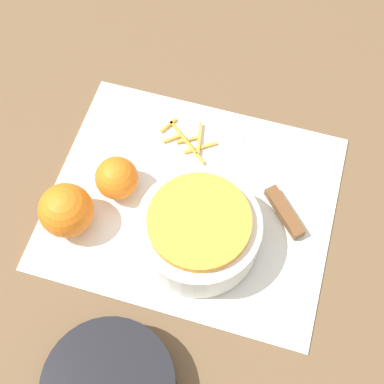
% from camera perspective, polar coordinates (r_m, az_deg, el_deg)
% --- Properties ---
extents(ground_plane, '(4.00, 4.00, 0.00)m').
position_cam_1_polar(ground_plane, '(0.86, -0.00, -1.06)').
color(ground_plane, brown).
extents(cutting_board, '(0.45, 0.37, 0.01)m').
position_cam_1_polar(cutting_board, '(0.86, -0.00, -0.98)').
color(cutting_board, silver).
rests_on(cutting_board, ground_plane).
extents(bowl_speckled, '(0.18, 0.18, 0.08)m').
position_cam_1_polar(bowl_speckled, '(0.79, 0.75, -4.13)').
color(bowl_speckled, silver).
rests_on(bowl_speckled, cutting_board).
extents(knife, '(0.18, 0.19, 0.02)m').
position_cam_1_polar(knife, '(0.86, 8.73, -0.43)').
color(knife, brown).
rests_on(knife, cutting_board).
extents(orange_left, '(0.07, 0.07, 0.07)m').
position_cam_1_polar(orange_left, '(0.84, -8.03, 1.48)').
color(orange_left, orange).
rests_on(orange_left, cutting_board).
extents(orange_right, '(0.08, 0.08, 0.08)m').
position_cam_1_polar(orange_right, '(0.82, -13.29, -1.92)').
color(orange_right, orange).
rests_on(orange_right, cutting_board).
extents(peel_pile, '(0.10, 0.08, 0.01)m').
position_cam_1_polar(peel_pile, '(0.91, -0.45, 5.59)').
color(peel_pile, '#F89837').
rests_on(peel_pile, cutting_board).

